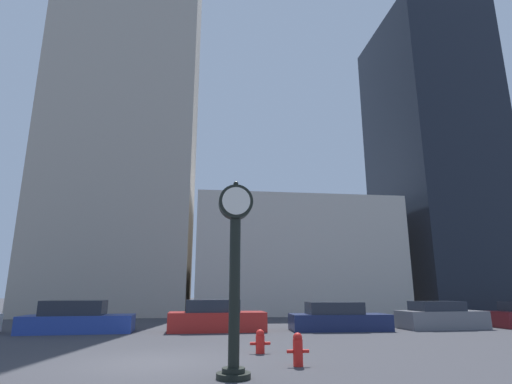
{
  "coord_description": "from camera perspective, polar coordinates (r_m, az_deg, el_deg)",
  "views": [
    {
      "loc": [
        1.31,
        -11.5,
        1.82
      ],
      "look_at": [
        4.16,
        10.8,
        7.42
      ],
      "focal_mm": 28.0,
      "sensor_mm": 36.0,
      "label": 1
    }
  ],
  "objects": [
    {
      "name": "building_storefront_row",
      "position": [
        36.42,
        4.87,
        -9.48
      ],
      "size": [
        16.53,
        12.0,
        9.28
      ],
      "color": "beige",
      "rests_on": "ground_plane"
    },
    {
      "name": "street_clock",
      "position": [
        9.3,
        -3.04,
        -9.91
      ],
      "size": [
        0.8,
        0.75,
        4.39
      ],
      "color": "black",
      "rests_on": "ground_plane"
    },
    {
      "name": "car_red",
      "position": [
        19.69,
        -5.74,
        -17.45
      ],
      "size": [
        4.53,
        1.89,
        1.43
      ],
      "rotation": [
        0.0,
        0.0,
        0.02
      ],
      "color": "red",
      "rests_on": "ground_plane"
    },
    {
      "name": "ground_plane",
      "position": [
        11.72,
        -14.75,
        -22.5
      ],
      "size": [
        200.0,
        200.0,
        0.0
      ],
      "primitive_type": "plane",
      "color": "#38383D"
    },
    {
      "name": "fire_hydrant_near",
      "position": [
        12.9,
        0.6,
        -20.54
      ],
      "size": [
        0.62,
        0.27,
        0.69
      ],
      "color": "red",
      "rests_on": "ground_plane"
    },
    {
      "name": "building_glass_modern",
      "position": [
        43.89,
        23.77,
        4.39
      ],
      "size": [
        8.92,
        12.0,
        29.5
      ],
      "color": "black",
      "rests_on": "ground_plane"
    },
    {
      "name": "car_grey",
      "position": [
        22.92,
        24.86,
        -15.88
      ],
      "size": [
        4.24,
        2.01,
        1.33
      ],
      "rotation": [
        0.0,
        0.0,
        0.05
      ],
      "color": "slate",
      "rests_on": "ground_plane"
    },
    {
      "name": "fire_hydrant_far",
      "position": [
        10.85,
        6.0,
        -21.4
      ],
      "size": [
        0.57,
        0.25,
        0.8
      ],
      "color": "red",
      "rests_on": "ground_plane"
    },
    {
      "name": "building_tall_tower",
      "position": [
        40.65,
        -17.19,
        13.67
      ],
      "size": [
        11.95,
        12.0,
        40.51
      ],
      "color": "#ADA393",
      "rests_on": "ground_plane"
    },
    {
      "name": "car_blue",
      "position": [
        20.59,
        -24.19,
        -16.25
      ],
      "size": [
        4.9,
        2.11,
        1.41
      ],
      "rotation": [
        0.0,
        0.0,
        0.06
      ],
      "color": "#28429E",
      "rests_on": "ground_plane"
    },
    {
      "name": "car_navy",
      "position": [
        20.46,
        11.63,
        -17.27
      ],
      "size": [
        4.74,
        2.0,
        1.31
      ],
      "rotation": [
        0.0,
        0.0,
        -0.04
      ],
      "color": "#19234C",
      "rests_on": "ground_plane"
    }
  ]
}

